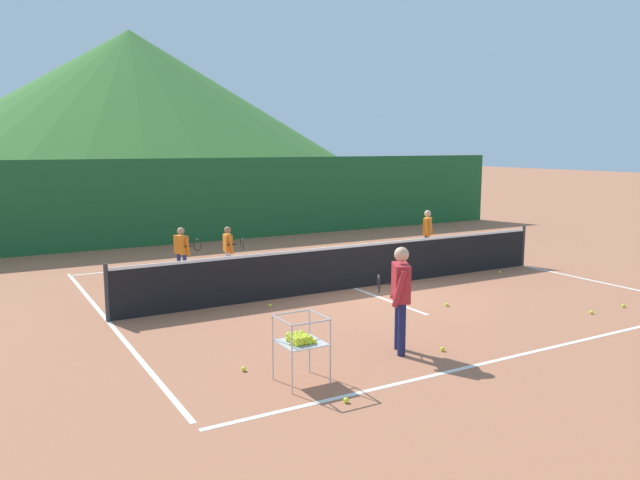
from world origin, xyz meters
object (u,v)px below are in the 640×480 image
(tennis_ball_2, at_px, (443,349))
(tennis_ball_6, at_px, (624,306))
(student_2, at_px, (427,230))
(tennis_ball_7, at_px, (500,272))
(instructor, at_px, (400,290))
(tennis_ball_4, at_px, (591,312))
(ball_cart, at_px, (301,339))
(tennis_ball_1, at_px, (447,304))
(tennis_ball_5, at_px, (270,305))
(student_0, at_px, (182,248))
(tennis_ball_3, at_px, (244,369))
(student_1, at_px, (229,246))
(tennis_net, at_px, (354,266))
(tennis_ball_0, at_px, (346,400))

(tennis_ball_2, distance_m, tennis_ball_6, 4.78)
(student_2, relative_size, tennis_ball_7, 19.93)
(instructor, xyz_separation_m, tennis_ball_4, (4.42, -0.06, -0.94))
(ball_cart, height_order, tennis_ball_1, ball_cart)
(instructor, relative_size, tennis_ball_1, 23.86)
(tennis_ball_5, bearing_deg, student_0, 101.79)
(instructor, distance_m, tennis_ball_6, 5.45)
(tennis_ball_3, distance_m, tennis_ball_7, 8.59)
(tennis_ball_3, bearing_deg, tennis_ball_1, 15.01)
(student_1, bearing_deg, tennis_ball_2, -83.66)
(tennis_ball_2, height_order, tennis_ball_3, same)
(tennis_ball_2, distance_m, tennis_ball_7, 6.30)
(student_0, distance_m, tennis_ball_2, 7.27)
(student_0, height_order, tennis_ball_5, student_0)
(ball_cart, bearing_deg, tennis_ball_1, 25.37)
(tennis_net, relative_size, tennis_ball_5, 155.02)
(student_0, bearing_deg, instructor, -79.33)
(student_2, xyz_separation_m, tennis_ball_2, (-4.80, -6.20, -0.78))
(tennis_ball_1, distance_m, tennis_ball_6, 3.41)
(student_2, distance_m, tennis_ball_6, 6.01)
(student_1, relative_size, tennis_ball_6, 17.54)
(student_2, distance_m, tennis_ball_0, 10.07)
(ball_cart, relative_size, tennis_ball_3, 13.22)
(tennis_ball_4, height_order, tennis_ball_5, same)
(student_1, relative_size, tennis_ball_1, 17.54)
(tennis_ball_4, bearing_deg, student_1, 124.74)
(tennis_ball_1, height_order, tennis_ball_2, same)
(student_0, bearing_deg, tennis_ball_0, -93.23)
(ball_cart, relative_size, tennis_ball_5, 13.22)
(student_0, relative_size, tennis_ball_4, 18.11)
(tennis_ball_1, bearing_deg, student_2, 54.89)
(tennis_ball_2, bearing_deg, student_1, 96.34)
(tennis_ball_2, height_order, tennis_ball_6, same)
(tennis_ball_7, bearing_deg, tennis_ball_2, -143.55)
(student_2, xyz_separation_m, tennis_ball_6, (-0.03, -5.96, -0.78))
(student_1, distance_m, tennis_ball_5, 3.26)
(tennis_ball_0, xyz_separation_m, tennis_ball_7, (7.37, 4.64, 0.00))
(student_2, bearing_deg, student_1, 173.41)
(tennis_net, height_order, student_0, student_0)
(tennis_ball_1, bearing_deg, student_0, 126.85)
(tennis_net, distance_m, tennis_ball_3, 5.40)
(tennis_ball_1, xyz_separation_m, tennis_ball_5, (-3.03, 1.66, 0.00))
(instructor, xyz_separation_m, tennis_ball_5, (-0.57, 3.38, -0.94))
(tennis_net, height_order, student_2, student_2)
(instructor, distance_m, tennis_ball_1, 3.15)
(tennis_ball_2, xyz_separation_m, tennis_ball_3, (-2.97, 0.72, 0.00))
(student_1, bearing_deg, student_2, -6.59)
(tennis_ball_2, distance_m, tennis_ball_4, 3.82)
(ball_cart, distance_m, tennis_ball_1, 4.84)
(tennis_ball_4, bearing_deg, tennis_ball_2, -176.34)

